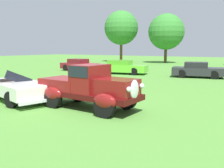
{
  "coord_description": "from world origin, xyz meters",
  "views": [
    {
      "loc": [
        6.57,
        -7.87,
        2.32
      ],
      "look_at": [
        1.13,
        0.75,
        0.85
      ],
      "focal_mm": 40.0,
      "sensor_mm": 36.0,
      "label": 1
    }
  ],
  "objects_px": {
    "show_car_burgundy": "(79,65)",
    "show_car_charcoal": "(198,70)",
    "feature_pickup_truck": "(89,86)",
    "show_car_lime": "(122,67)",
    "neighbor_convertible": "(18,88)"
  },
  "relations": [
    {
      "from": "feature_pickup_truck",
      "to": "show_car_lime",
      "type": "relative_size",
      "value": 0.91
    },
    {
      "from": "neighbor_convertible",
      "to": "show_car_burgundy",
      "type": "height_order",
      "value": "neighbor_convertible"
    },
    {
      "from": "feature_pickup_truck",
      "to": "show_car_burgundy",
      "type": "relative_size",
      "value": 1.05
    },
    {
      "from": "feature_pickup_truck",
      "to": "show_car_lime",
      "type": "height_order",
      "value": "feature_pickup_truck"
    },
    {
      "from": "neighbor_convertible",
      "to": "show_car_lime",
      "type": "xyz_separation_m",
      "value": [
        -1.95,
        12.49,
        0.02
      ]
    },
    {
      "from": "show_car_lime",
      "to": "neighbor_convertible",
      "type": "bearing_deg",
      "value": -81.14
    },
    {
      "from": "feature_pickup_truck",
      "to": "show_car_lime",
      "type": "bearing_deg",
      "value": 114.62
    },
    {
      "from": "show_car_burgundy",
      "to": "show_car_charcoal",
      "type": "distance_m",
      "value": 11.74
    },
    {
      "from": "show_car_burgundy",
      "to": "show_car_charcoal",
      "type": "height_order",
      "value": "same"
    },
    {
      "from": "feature_pickup_truck",
      "to": "neighbor_convertible",
      "type": "distance_m",
      "value": 3.59
    },
    {
      "from": "show_car_burgundy",
      "to": "show_car_lime",
      "type": "bearing_deg",
      "value": -3.05
    },
    {
      "from": "show_car_lime",
      "to": "show_car_burgundy",
      "type": "bearing_deg",
      "value": 176.95
    },
    {
      "from": "neighbor_convertible",
      "to": "show_car_burgundy",
      "type": "distance_m",
      "value": 14.63
    },
    {
      "from": "show_car_charcoal",
      "to": "neighbor_convertible",
      "type": "bearing_deg",
      "value": -109.06
    },
    {
      "from": "feature_pickup_truck",
      "to": "show_car_burgundy",
      "type": "xyz_separation_m",
      "value": [
        -10.69,
        12.25,
        -0.26
      ]
    }
  ]
}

